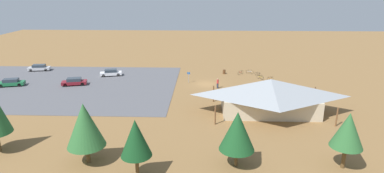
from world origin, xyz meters
name	(u,v)px	position (x,y,z in m)	size (l,w,h in m)	color
ground	(206,84)	(0.00, 0.00, 0.00)	(160.00, 160.00, 0.00)	olive
parking_lot_asphalt	(62,85)	(27.40, 1.96, 0.03)	(43.07, 29.62, 0.05)	#56565B
bike_pavilion	(270,94)	(-9.17, 14.38, 2.95)	(16.61, 9.59, 5.18)	beige
trash_bin	(224,72)	(-3.87, -7.92, 0.45)	(0.60, 0.60, 0.90)	brown
lot_sign	(189,76)	(3.44, -0.94, 1.41)	(0.56, 0.08, 2.20)	#99999E
pine_far_west	(348,130)	(-13.92, 29.47, 4.20)	(3.25, 3.25, 6.06)	brown
pine_far_east	(136,138)	(6.92, 31.90, 4.16)	(3.02, 3.02, 6.05)	brown
pine_midwest	(237,131)	(-2.92, 29.49, 3.94)	(3.67, 3.67, 6.00)	brown
pine_mideast	(85,125)	(12.72, 29.32, 4.27)	(4.00, 4.00, 6.64)	brown
bicycle_silver_lone_west	(250,72)	(-9.41, -8.26, 0.39)	(1.53, 0.86, 0.86)	black
bicycle_orange_mid_cluster	(270,79)	(-12.77, -3.14, 0.35)	(1.41, 0.90, 0.75)	black
bicycle_white_by_bin	(266,86)	(-11.08, 1.88, 0.39)	(1.76, 0.48, 0.86)	black
bicycle_yellow_near_sign	(260,77)	(-10.93, -3.96, 0.38)	(1.19, 1.32, 0.85)	black
bicycle_red_back_row	(241,73)	(-7.38, -7.58, 0.37)	(1.30, 1.25, 0.85)	black
bicycle_black_yard_front	(258,74)	(-10.92, -6.74, 0.36)	(1.15, 1.33, 0.78)	black
bicycle_purple_near_porch	(249,88)	(-7.79, 3.37, 0.35)	(1.54, 0.84, 0.79)	black
car_silver_near_entry	(39,68)	(37.09, -8.99, 0.73)	(4.86, 2.49, 1.38)	#BCBCC1
car_maroon_back_corner	(74,82)	(25.02, 1.68, 0.74)	(4.82, 2.84, 1.39)	maroon
car_white_inner_stall	(111,73)	(19.94, -5.23, 0.73)	(4.68, 2.76, 1.37)	white
car_green_end_stall	(11,82)	(36.64, 2.70, 0.75)	(4.90, 2.85, 1.41)	#1E6B3D
visitor_near_lot	(218,83)	(-2.06, 2.50, 0.98)	(0.36, 0.39, 1.86)	#2D3347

